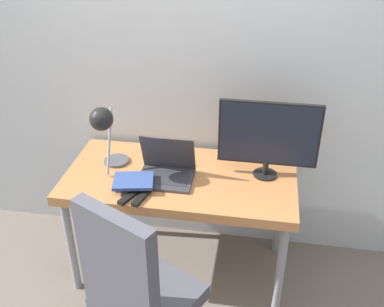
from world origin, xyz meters
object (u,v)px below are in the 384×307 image
(monitor, at_px, (269,136))
(desk_lamp, at_px, (104,126))
(book_stack, at_px, (134,182))
(office_chair, at_px, (136,289))
(laptop, at_px, (166,170))

(monitor, distance_m, desk_lamp, 0.95)
(monitor, relative_size, book_stack, 2.26)
(monitor, bearing_deg, desk_lamp, -170.82)
(monitor, distance_m, office_chair, 1.12)
(desk_lamp, distance_m, book_stack, 0.36)
(laptop, bearing_deg, office_chair, -89.57)
(desk_lamp, bearing_deg, laptop, 3.67)
(book_stack, bearing_deg, desk_lamp, 151.75)
(laptop, height_order, monitor, monitor)
(laptop, xyz_separation_m, monitor, (0.58, 0.13, 0.21))
(laptop, xyz_separation_m, book_stack, (-0.17, -0.12, -0.02))
(office_chair, distance_m, book_stack, 0.67)
(book_stack, bearing_deg, monitor, 18.44)
(desk_lamp, height_order, book_stack, desk_lamp)
(office_chair, bearing_deg, monitor, 56.40)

